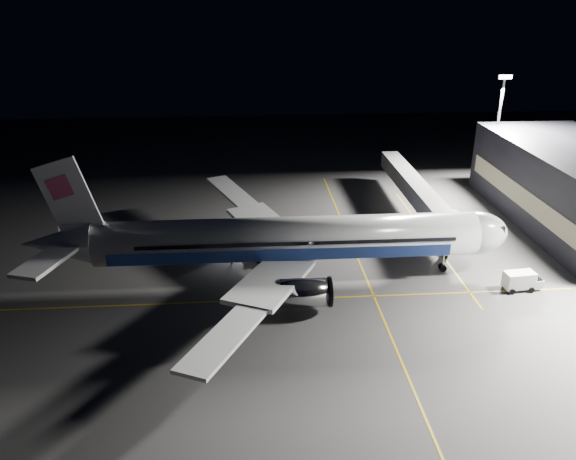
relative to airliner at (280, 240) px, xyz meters
The scene contains 12 objects.
ground 5.27m from the airliner, ahead, with size 200.00×200.00×0.00m, color #4C4C4F.
guide_line_main 12.22m from the airliner, ahead, with size 0.25×80.00×0.01m, color gold.
guide_line_cross 7.99m from the airliner, 79.83° to the right, with size 70.00×0.25×0.01m, color gold.
guide_line_side 25.67m from the airliner, 23.43° to the left, with size 0.25×40.00×0.01m, color gold.
airliner is the anchor object (origin of this frame).
jet_bridge 29.31m from the airliner, 38.04° to the left, with size 3.60×34.40×6.30m.
floodlight_mast_north 52.56m from the airliner, 37.91° to the left, with size 2.40×0.68×20.70m.
service_truck 30.45m from the airliner, 11.00° to the right, with size 4.91×2.45×2.43m.
baggage_tug 11.13m from the airliner, 118.54° to the left, with size 3.09×2.79×1.85m.
safety_cone_a 8.94m from the airliner, 147.68° to the left, with size 0.36×0.36×0.53m, color #FF3C0A.
safety_cone_b 16.43m from the airliner, 63.19° to the left, with size 0.37×0.37×0.56m, color #FF3C0A.
safety_cone_c 15.80m from the airliner, 68.76° to the left, with size 0.34×0.34×0.52m, color #FF3C0A.
Camera 1 is at (-4.79, -64.47, 34.51)m, focal length 35.00 mm.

